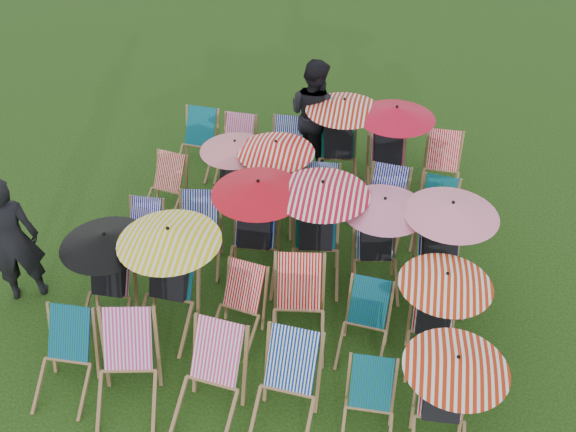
% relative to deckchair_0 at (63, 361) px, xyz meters
% --- Properties ---
extents(ground, '(100.00, 100.00, 0.00)m').
position_rel_deckchair_0_xyz_m(ground, '(2.07, 2.23, -0.45)').
color(ground, black).
rests_on(ground, ground).
extents(deckchair_0, '(0.62, 0.85, 0.91)m').
position_rel_deckchair_0_xyz_m(deckchair_0, '(0.00, 0.00, 0.00)').
color(deckchair_0, '#916944').
rests_on(deckchair_0, ground).
extents(deckchair_1, '(0.84, 1.04, 1.01)m').
position_rel_deckchair_0_xyz_m(deckchair_1, '(0.75, -0.04, 0.05)').
color(deckchair_1, '#916944').
rests_on(deckchair_1, ground).
extents(deckchair_2, '(0.78, 1.00, 1.01)m').
position_rel_deckchair_0_xyz_m(deckchair_2, '(1.67, -0.04, 0.05)').
color(deckchair_2, '#916944').
rests_on(deckchair_2, ground).
extents(deckchair_3, '(0.74, 0.97, 1.00)m').
position_rel_deckchair_0_xyz_m(deckchair_3, '(2.49, 0.00, 0.05)').
color(deckchair_3, '#916944').
rests_on(deckchair_3, ground).
extents(deckchair_4, '(0.56, 0.78, 0.83)m').
position_rel_deckchair_0_xyz_m(deckchair_4, '(3.37, -0.01, -0.04)').
color(deckchair_4, '#916944').
rests_on(deckchair_4, ground).
extents(deckchair_5, '(1.04, 1.09, 1.23)m').
position_rel_deckchair_0_xyz_m(deckchair_5, '(4.10, 0.06, 0.19)').
color(deckchair_5, '#916944').
rests_on(deckchair_5, ground).
extents(deckchair_6, '(1.09, 1.13, 1.29)m').
position_rel_deckchair_0_xyz_m(deckchair_6, '(0.07, 1.13, 0.23)').
color(deckchair_6, '#916944').
rests_on(deckchair_6, ground).
extents(deckchair_7, '(1.22, 1.27, 1.44)m').
position_rel_deckchair_0_xyz_m(deckchair_7, '(0.84, 1.16, 0.31)').
color(deckchair_7, '#916944').
rests_on(deckchair_7, ground).
extents(deckchair_8, '(0.71, 0.89, 0.87)m').
position_rel_deckchair_0_xyz_m(deckchair_8, '(1.69, 1.12, -0.02)').
color(deckchair_8, '#916944').
rests_on(deckchair_8, ground).
extents(deckchair_9, '(0.78, 1.00, 1.00)m').
position_rel_deckchair_0_xyz_m(deckchair_9, '(2.43, 1.19, 0.05)').
color(deckchair_9, '#916944').
rests_on(deckchair_9, ground).
extents(deckchair_10, '(0.64, 0.84, 0.85)m').
position_rel_deckchair_0_xyz_m(deckchair_10, '(3.22, 1.14, -0.03)').
color(deckchair_10, '#916944').
rests_on(deckchair_10, ground).
extents(deckchair_11, '(1.05, 1.09, 1.24)m').
position_rel_deckchair_0_xyz_m(deckchair_11, '(4.01, 1.21, 0.20)').
color(deckchair_11, '#916944').
rests_on(deckchair_11, ground).
extents(deckchair_12, '(0.55, 0.76, 0.82)m').
position_rel_deckchair_0_xyz_m(deckchair_12, '(0.06, 2.24, -0.05)').
color(deckchair_12, '#916944').
rests_on(deckchair_12, ground).
extents(deckchair_13, '(0.74, 0.94, 0.94)m').
position_rel_deckchair_0_xyz_m(deckchair_13, '(0.85, 2.33, 0.01)').
color(deckchair_13, '#916944').
rests_on(deckchair_13, ground).
extents(deckchair_14, '(1.21, 1.27, 1.44)m').
position_rel_deckchair_0_xyz_m(deckchair_14, '(1.66, 2.27, 0.30)').
color(deckchair_14, '#916944').
rests_on(deckchair_14, ground).
extents(deckchair_15, '(1.22, 1.31, 1.45)m').
position_rel_deckchair_0_xyz_m(deckchair_15, '(2.47, 2.38, 0.31)').
color(deckchair_15, '#916944').
rests_on(deckchair_15, ground).
extents(deckchair_16, '(1.11, 1.20, 1.31)m').
position_rel_deckchair_0_xyz_m(deckchair_16, '(3.27, 2.37, 0.24)').
color(deckchair_16, '#916944').
rests_on(deckchair_16, ground).
extents(deckchair_17, '(1.17, 1.26, 1.39)m').
position_rel_deckchair_0_xyz_m(deckchair_17, '(4.08, 2.32, 0.28)').
color(deckchair_17, '#916944').
rests_on(deckchair_17, ground).
extents(deckchair_18, '(0.70, 0.87, 0.85)m').
position_rel_deckchair_0_xyz_m(deckchair_18, '(-0.01, 3.34, -0.03)').
color(deckchair_18, '#916944').
rests_on(deckchair_18, ground).
extents(deckchair_19, '(1.03, 1.10, 1.22)m').
position_rel_deckchair_0_xyz_m(deckchair_19, '(1.02, 3.53, 0.19)').
color(deckchair_19, '#916944').
rests_on(deckchair_19, ground).
extents(deckchair_20, '(1.11, 1.21, 1.32)m').
position_rel_deckchair_0_xyz_m(deckchair_20, '(1.67, 3.43, 0.24)').
color(deckchair_20, '#916944').
rests_on(deckchair_20, ground).
extents(deckchair_21, '(0.58, 0.80, 0.85)m').
position_rel_deckchair_0_xyz_m(deckchair_21, '(2.36, 3.49, -0.03)').
color(deckchair_21, '#916944').
rests_on(deckchair_21, ground).
extents(deckchair_22, '(0.73, 0.94, 0.94)m').
position_rel_deckchair_0_xyz_m(deckchair_22, '(3.30, 3.41, 0.02)').
color(deckchair_22, '#916944').
rests_on(deckchair_22, ground).
extents(deckchair_23, '(0.67, 0.86, 0.86)m').
position_rel_deckchair_0_xyz_m(deckchair_23, '(4.03, 3.41, -0.02)').
color(deckchair_23, '#916944').
rests_on(deckchair_23, ground).
extents(deckchair_24, '(0.68, 0.90, 0.94)m').
position_rel_deckchair_0_xyz_m(deckchair_24, '(0.13, 4.61, 0.01)').
color(deckchair_24, '#916944').
rests_on(deckchair_24, ground).
extents(deckchair_25, '(0.63, 0.86, 0.90)m').
position_rel_deckchair_0_xyz_m(deckchair_25, '(0.81, 4.59, -0.00)').
color(deckchair_25, '#916944').
rests_on(deckchair_25, ground).
extents(deckchair_26, '(0.62, 0.85, 0.91)m').
position_rel_deckchair_0_xyz_m(deckchair_26, '(1.64, 4.63, 0.00)').
color(deckchair_26, '#916944').
rests_on(deckchair_26, ground).
extents(deckchair_27, '(1.20, 1.29, 1.42)m').
position_rel_deckchair_0_xyz_m(deckchair_27, '(2.49, 4.67, 0.29)').
color(deckchair_27, '#916944').
rests_on(deckchair_27, ground).
extents(deckchair_28, '(1.20, 1.29, 1.42)m').
position_rel_deckchair_0_xyz_m(deckchair_28, '(3.29, 4.57, 0.29)').
color(deckchair_28, '#916944').
rests_on(deckchair_28, ground).
extents(deckchair_29, '(0.62, 0.86, 0.92)m').
position_rel_deckchair_0_xyz_m(deckchair_29, '(4.13, 4.62, 0.00)').
color(deckchair_29, '#916944').
rests_on(deckchair_29, ground).
extents(person_left, '(0.80, 0.71, 1.85)m').
position_rel_deckchair_0_xyz_m(person_left, '(-1.21, 1.31, 0.47)').
color(person_left, black).
rests_on(person_left, ground).
extents(person_rear, '(1.15, 1.07, 1.88)m').
position_rel_deckchair_0_xyz_m(person_rear, '(2.02, 5.10, 0.49)').
color(person_rear, black).
rests_on(person_rear, ground).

